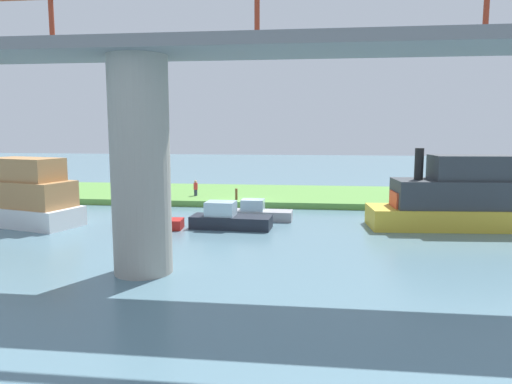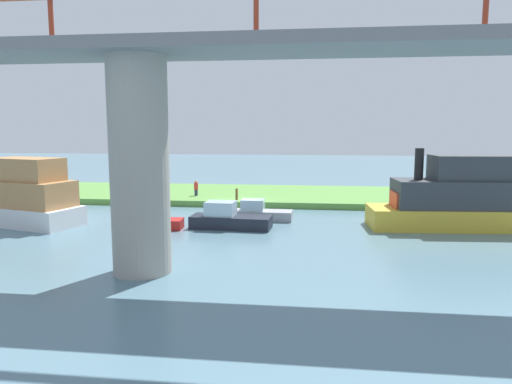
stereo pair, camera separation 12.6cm
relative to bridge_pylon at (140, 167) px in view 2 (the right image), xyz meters
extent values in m
plane|color=slate|center=(-1.81, -17.63, -4.72)|extent=(160.00, 160.00, 0.00)
cube|color=#5B9342|center=(-1.81, -23.63, -4.47)|extent=(80.00, 12.00, 0.50)
cylinder|color=#9E998E|center=(0.00, 0.00, 0.00)|extent=(2.57, 2.57, 9.45)
cube|color=slate|center=(0.00, 0.00, 4.97)|extent=(68.17, 4.00, 0.50)
cylinder|color=maroon|center=(-14.61, -2.00, 6.52)|extent=(0.24, 0.24, 2.60)
cylinder|color=maroon|center=(-4.87, -2.00, 6.52)|extent=(0.24, 0.24, 2.60)
cylinder|color=maroon|center=(4.87, -2.00, 6.52)|extent=(0.24, 0.24, 2.60)
cylinder|color=#2D334C|center=(2.81, -20.68, -3.95)|extent=(0.29, 0.29, 0.55)
cylinder|color=red|center=(2.81, -20.68, -3.37)|extent=(0.44, 0.44, 0.60)
sphere|color=tan|center=(2.81, -20.68, -2.95)|extent=(0.24, 0.24, 0.24)
cylinder|color=brown|center=(-1.17, -18.67, -3.75)|extent=(0.20, 0.20, 0.95)
cube|color=gold|center=(-16.21, -11.54, -4.05)|extent=(10.30, 4.07, 1.35)
cube|color=#33383D|center=(-16.76, -11.58, -2.48)|extent=(8.26, 3.59, 1.79)
cube|color=#33383D|center=(-17.55, -11.63, -0.80)|extent=(5.21, 2.90, 1.57)
cylinder|color=black|center=(-14.19, -11.40, -0.58)|extent=(0.56, 0.56, 2.02)
cube|color=#D84C2D|center=(-13.52, -11.35, -2.88)|extent=(1.93, 2.14, 1.01)
cube|color=#1E232D|center=(-2.27, -9.76, -4.32)|extent=(5.27, 2.15, 0.80)
cube|color=silver|center=(-1.59, -9.80, -3.46)|extent=(1.95, 1.58, 0.92)
cube|color=#99999E|center=(-3.88, -12.75, -4.38)|extent=(4.41, 1.67, 0.68)
cube|color=silver|center=(-3.30, -12.77, -3.66)|extent=(1.61, 1.28, 0.78)
cube|color=white|center=(12.56, -9.53, -4.09)|extent=(10.10, 5.72, 1.28)
cube|color=#B27F4C|center=(12.04, -9.38, -2.59)|extent=(8.17, 4.88, 1.71)
cube|color=#B27F4C|center=(11.33, -9.17, -0.99)|extent=(5.28, 3.66, 1.49)
cube|color=red|center=(2.80, -9.01, -4.41)|extent=(4.12, 1.76, 0.62)
cube|color=silver|center=(3.34, -8.96, -3.74)|extent=(1.54, 1.26, 0.71)
camera|label=1|loc=(-7.43, 19.70, 1.63)|focal=33.08mm
camera|label=2|loc=(-7.56, 19.69, 1.63)|focal=33.08mm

